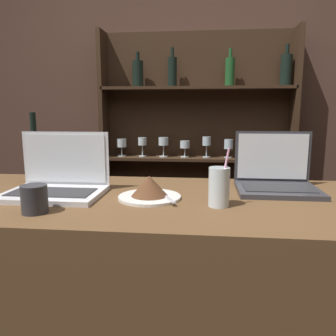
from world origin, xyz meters
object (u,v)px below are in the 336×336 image
(cake_plate, at_px, (150,189))
(coffee_cup, at_px, (34,199))
(water_glass, at_px, (219,187))
(laptop_near, at_px, (58,181))
(laptop_far, at_px, (276,178))
(wine_bottle_dark, at_px, (35,155))

(cake_plate, relative_size, coffee_cup, 2.57)
(cake_plate, bearing_deg, water_glass, -15.84)
(cake_plate, height_order, coffee_cup, coffee_cup)
(laptop_near, relative_size, laptop_far, 1.15)
(cake_plate, distance_m, wine_bottle_dark, 0.59)
(laptop_near, height_order, cake_plate, laptop_near)
(cake_plate, bearing_deg, laptop_far, 21.05)
(laptop_far, xyz_separation_m, wine_bottle_dark, (-1.00, 0.05, 0.07))
(laptop_far, relative_size, coffee_cup, 3.52)
(laptop_far, distance_m, water_glass, 0.34)
(laptop_near, bearing_deg, cake_plate, -5.15)
(cake_plate, bearing_deg, coffee_cup, -148.33)
(wine_bottle_dark, bearing_deg, laptop_near, -46.96)
(coffee_cup, bearing_deg, laptop_far, 25.59)
(water_glass, distance_m, coffee_cup, 0.57)
(laptop_near, relative_size, cake_plate, 1.57)
(laptop_near, height_order, coffee_cup, laptop_near)
(laptop_far, distance_m, cake_plate, 0.50)
(water_glass, distance_m, wine_bottle_dark, 0.83)
(laptop_near, distance_m, cake_plate, 0.35)
(laptop_near, relative_size, wine_bottle_dark, 1.16)
(cake_plate, relative_size, water_glass, 1.16)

